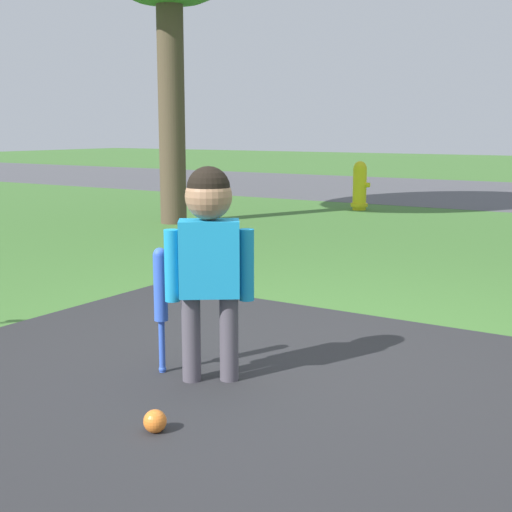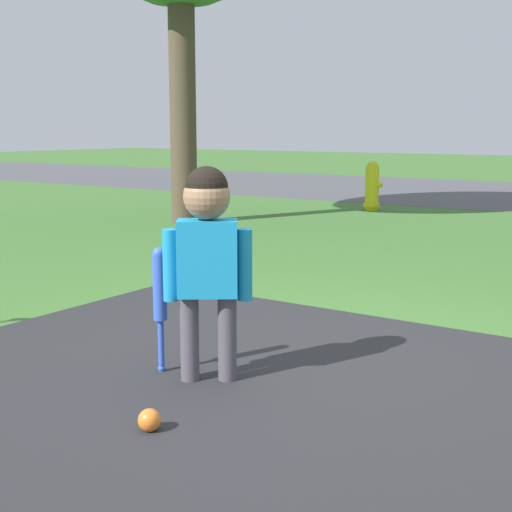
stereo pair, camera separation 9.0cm
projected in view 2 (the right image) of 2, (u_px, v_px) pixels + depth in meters
The scene contains 5 objects.
ground_plane at pixel (314, 362), 3.65m from camera, with size 60.00×60.00×0.00m, color #3D6B2D.
child at pixel (207, 244), 3.27m from camera, with size 0.35×0.29×1.01m.
baseball_bat at pixel (160, 292), 3.43m from camera, with size 0.07×0.07×0.62m.
sports_ball at pixel (149, 420), 2.81m from camera, with size 0.09×0.09×0.09m.
fire_hydrant at pixel (372, 186), 10.40m from camera, with size 0.28×0.25×0.72m.
Camera 2 is at (1.72, -3.06, 1.18)m, focal length 50.00 mm.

